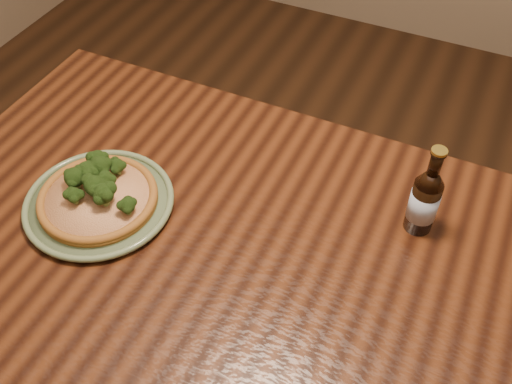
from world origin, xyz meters
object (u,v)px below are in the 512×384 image
at_px(plate, 99,203).
at_px(pizza, 97,194).
at_px(table, 284,304).
at_px(beer_bottle, 425,200).

height_order(plate, pizza, pizza).
bearing_deg(pizza, plate, -61.33).
bearing_deg(plate, table, -0.02).
distance_m(plate, beer_bottle, 0.64).
distance_m(pizza, beer_bottle, 0.64).
relative_size(pizza, beer_bottle, 1.18).
relative_size(table, beer_bottle, 7.81).
xyz_separation_m(pizza, beer_bottle, (0.60, 0.22, 0.05)).
relative_size(plate, beer_bottle, 1.49).
relative_size(table, plate, 5.24).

